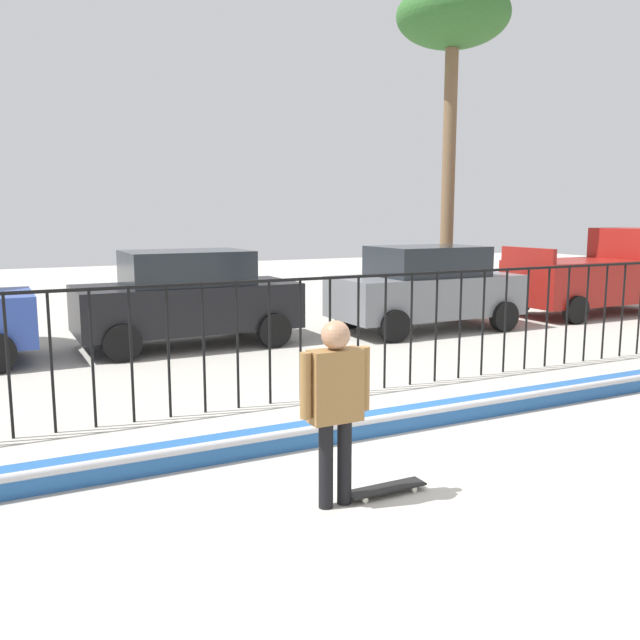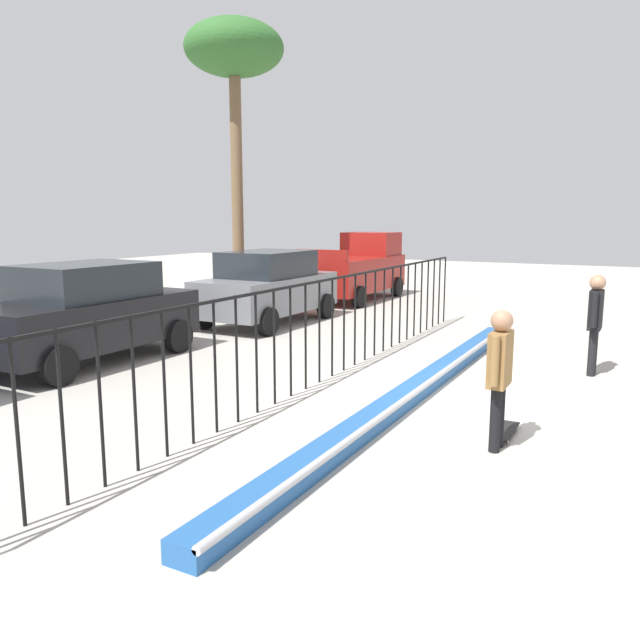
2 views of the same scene
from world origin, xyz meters
TOP-DOWN VIEW (x-y plane):
  - ground_plane at (0.00, 0.00)m, footprint 60.00×60.00m
  - bowl_coping_ledge at (0.00, 1.17)m, footprint 11.00×0.40m
  - perimeter_fence at (-0.00, 2.90)m, footprint 14.04×0.04m
  - skateboarder at (-1.68, -0.43)m, footprint 0.69×0.26m
  - skateboard at (-1.15, -0.43)m, footprint 0.80×0.20m
  - camera_operator at (2.74, -1.11)m, footprint 0.72×0.27m
  - parked_car_black at (-0.79, 7.52)m, footprint 4.30×2.12m
  - parked_car_gray at (4.55, 6.89)m, footprint 4.30×2.12m
  - pickup_truck at (10.11, 6.93)m, footprint 4.70×2.12m
  - palm_tree_tall at (7.27, 9.77)m, footprint 3.03×3.03m

SIDE VIEW (x-z plane):
  - ground_plane at x=0.00m, z-range 0.00..0.00m
  - skateboard at x=-1.15m, z-range 0.02..0.10m
  - bowl_coping_ledge at x=0.00m, z-range -0.01..0.25m
  - parked_car_black at x=-0.79m, z-range 0.02..1.92m
  - parked_car_gray at x=4.55m, z-range 0.02..1.92m
  - skateboarder at x=-1.68m, z-range 0.17..1.87m
  - pickup_truck at x=10.11m, z-range -0.08..2.16m
  - camera_operator at x=2.74m, z-range 0.18..1.95m
  - perimeter_fence at x=0.00m, z-range 0.21..1.94m
  - palm_tree_tall at x=7.27m, z-range 3.26..11.92m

